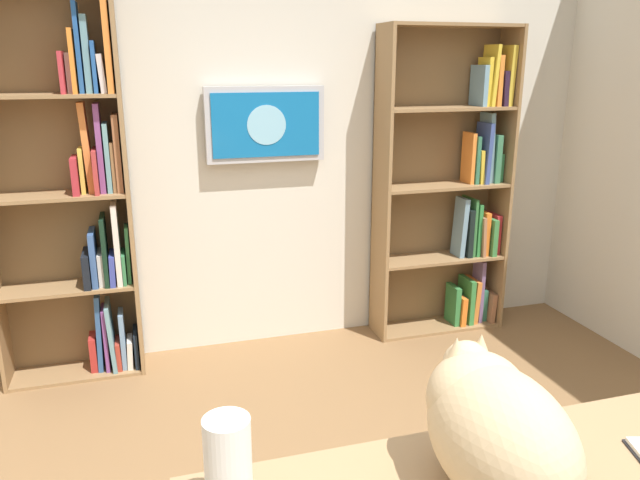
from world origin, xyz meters
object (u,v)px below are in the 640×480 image
bookshelf_right (77,199)px  paper_towel_roll (228,470)px  wall_mounted_tv (265,124)px  cat (493,425)px  bookshelf_left (456,193)px

bookshelf_right → paper_towel_roll: (-0.49, 2.41, -0.16)m
wall_mounted_tv → cat: (-0.03, 2.56, -0.49)m
bookshelf_right → cat: bearing=114.5°
bookshelf_right → wall_mounted_tv: bearing=-175.7°
bookshelf_left → cat: size_ratio=3.29×
bookshelf_left → cat: bookshelf_left is taller
wall_mounted_tv → paper_towel_roll: (0.62, 2.49, -0.54)m
paper_towel_roll → bookshelf_right: bearing=-78.5°
bookshelf_right → cat: (-1.13, 2.48, -0.12)m
cat → bookshelf_right: bearing=-65.5°
bookshelf_right → paper_towel_roll: bearing=101.5°
bookshelf_left → paper_towel_roll: (1.89, 2.41, -0.06)m
bookshelf_left → wall_mounted_tv: bookshelf_left is taller
bookshelf_left → paper_towel_roll: bearing=51.9°
bookshelf_left → paper_towel_roll: 3.06m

